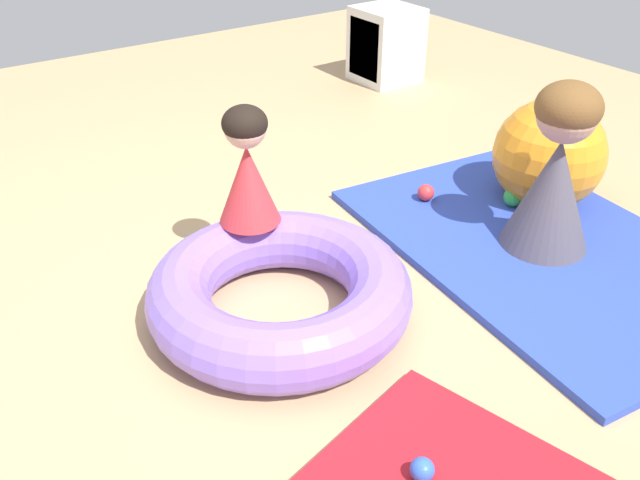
% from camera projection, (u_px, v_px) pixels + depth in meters
% --- Properties ---
extents(ground_plane, '(8.00, 8.00, 0.00)m').
position_uv_depth(ground_plane, '(278.00, 293.00, 3.02)').
color(ground_plane, tan).
extents(gym_mat_center_rear, '(2.02, 1.46, 0.04)m').
position_uv_depth(gym_mat_center_rear, '(541.00, 247.00, 3.31)').
color(gym_mat_center_rear, '#2D47B7').
rests_on(gym_mat_center_rear, ground).
extents(inflatable_cushion, '(1.08, 1.08, 0.26)m').
position_uv_depth(inflatable_cushion, '(280.00, 292.00, 2.81)').
color(inflatable_cushion, '#8466E0').
rests_on(inflatable_cushion, ground).
extents(child_in_red, '(0.37, 0.37, 0.53)m').
position_uv_depth(child_in_red, '(247.00, 167.00, 2.91)').
color(child_in_red, red).
rests_on(child_in_red, inflatable_cushion).
extents(adult_seated, '(0.48, 0.48, 0.80)m').
position_uv_depth(adult_seated, '(556.00, 170.00, 3.09)').
color(adult_seated, '#4C4751').
rests_on(adult_seated, gym_mat_center_rear).
extents(play_ball_red, '(0.09, 0.09, 0.09)m').
position_uv_depth(play_ball_red, '(426.00, 193.00, 3.65)').
color(play_ball_red, red).
rests_on(play_ball_red, gym_mat_center_rear).
extents(play_ball_blue, '(0.08, 0.08, 0.08)m').
position_uv_depth(play_ball_blue, '(422.00, 470.00, 2.11)').
color(play_ball_blue, blue).
rests_on(play_ball_blue, gym_mat_far_right).
extents(play_ball_orange, '(0.09, 0.09, 0.09)m').
position_uv_depth(play_ball_orange, '(567.00, 188.00, 3.68)').
color(play_ball_orange, orange).
rests_on(play_ball_orange, gym_mat_center_rear).
extents(play_ball_green_second, '(0.10, 0.10, 0.10)m').
position_uv_depth(play_ball_green_second, '(513.00, 197.00, 3.59)').
color(play_ball_green_second, green).
rests_on(play_ball_green_second, gym_mat_center_rear).
extents(exercise_ball_large, '(0.58, 0.58, 0.58)m').
position_uv_depth(exercise_ball_large, '(549.00, 155.00, 3.57)').
color(exercise_ball_large, orange).
rests_on(exercise_ball_large, ground).
extents(storage_cube, '(0.44, 0.44, 0.56)m').
position_uv_depth(storage_cube, '(383.00, 45.00, 5.31)').
color(storage_cube, silver).
rests_on(storage_cube, ground).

